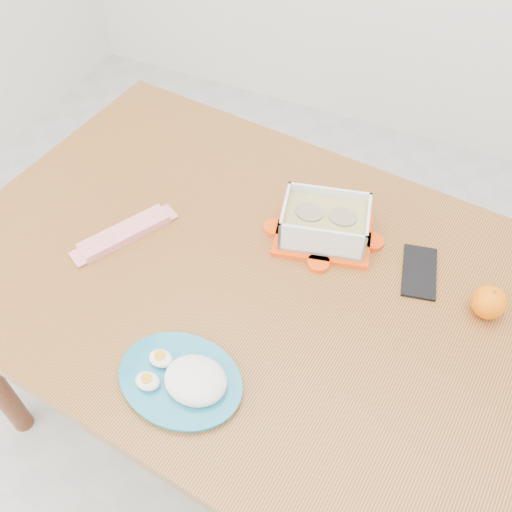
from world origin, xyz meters
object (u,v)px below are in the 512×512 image
at_px(food_container, 325,223).
at_px(smartphone, 419,272).
at_px(orange_fruit, 489,302).
at_px(dining_table, 256,296).
at_px(rice_plate, 185,379).

relative_size(food_container, smartphone, 1.73).
bearing_deg(orange_fruit, dining_table, -167.56).
distance_m(dining_table, smartphone, 0.37).
height_order(food_container, rice_plate, food_container).
distance_m(food_container, rice_plate, 0.47).
bearing_deg(smartphone, dining_table, -167.24).
bearing_deg(rice_plate, food_container, 80.00).
xyz_separation_m(dining_table, rice_plate, (-0.01, -0.30, 0.11)).
xyz_separation_m(orange_fruit, smartphone, (-0.15, 0.05, -0.03)).
bearing_deg(smartphone, orange_fruit, -29.26).
xyz_separation_m(food_container, rice_plate, (-0.11, -0.46, -0.02)).
distance_m(orange_fruit, smartphone, 0.16).
distance_m(dining_table, food_container, 0.23).
xyz_separation_m(dining_table, orange_fruit, (0.47, 0.10, 0.12)).
bearing_deg(food_container, rice_plate, -116.46).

